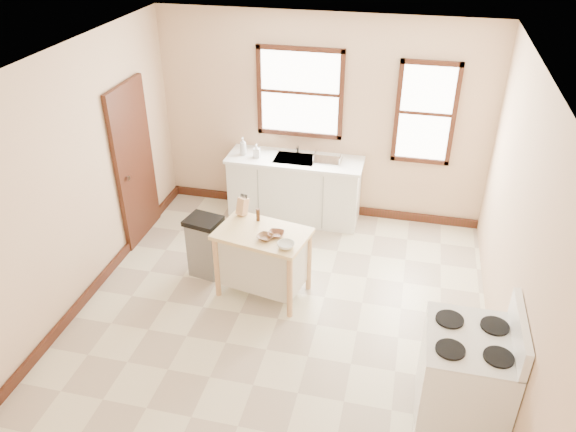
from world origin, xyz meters
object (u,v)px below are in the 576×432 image
object	(u,v)px
kitchen_island	(263,263)
gas_stove	(466,370)
bowl_c	(286,245)
soap_bottle_b	(257,151)
bowl_a	(265,237)
dish_rack	(328,158)
bowl_b	(276,234)
trash_bin	(205,246)
knife_block	(243,207)
soap_bottle_a	(243,146)
pepper_grinder	(258,215)

from	to	relation	value
kitchen_island	gas_stove	world-z (taller)	gas_stove
kitchen_island	bowl_c	bearing A→B (deg)	-24.90
kitchen_island	soap_bottle_b	bearing A→B (deg)	118.70
kitchen_island	bowl_a	distance (m)	0.46
soap_bottle_b	gas_stove	world-z (taller)	gas_stove
dish_rack	bowl_b	world-z (taller)	dish_rack
dish_rack	trash_bin	distance (m)	2.07
knife_block	soap_bottle_b	bearing A→B (deg)	121.83
gas_stove	knife_block	bearing A→B (deg)	145.31
bowl_a	trash_bin	size ratio (longest dim) A/B	0.22
bowl_a	gas_stove	distance (m)	2.45
bowl_a	gas_stove	xyz separation A→B (m)	(2.09, -1.27, -0.22)
soap_bottle_a	bowl_a	distance (m)	2.03
soap_bottle_a	trash_bin	size ratio (longest dim) A/B	0.33
soap_bottle_b	dish_rack	size ratio (longest dim) A/B	0.52
kitchen_island	trash_bin	size ratio (longest dim) A/B	1.30
dish_rack	knife_block	bearing A→B (deg)	-124.85
bowl_a	bowl_c	world-z (taller)	bowl_c
soap_bottle_b	bowl_b	world-z (taller)	soap_bottle_b
kitchen_island	pepper_grinder	bearing A→B (deg)	126.91
pepper_grinder	bowl_b	size ratio (longest dim) A/B	0.85
soap_bottle_a	soap_bottle_b	xyz separation A→B (m)	(0.20, -0.04, -0.03)
soap_bottle_b	bowl_a	world-z (taller)	soap_bottle_b
trash_bin	gas_stove	size ratio (longest dim) A/B	0.62
gas_stove	trash_bin	bearing A→B (deg)	151.46
knife_block	bowl_b	distance (m)	0.61
bowl_b	bowl_c	distance (m)	0.26
soap_bottle_b	kitchen_island	size ratio (longest dim) A/B	0.19
soap_bottle_a	kitchen_island	size ratio (longest dim) A/B	0.25
kitchen_island	bowl_b	xyz separation A→B (m)	(0.17, -0.03, 0.43)
kitchen_island	gas_stove	size ratio (longest dim) A/B	0.81
bowl_a	trash_bin	xyz separation A→B (m)	(-0.84, 0.32, -0.46)
knife_block	bowl_c	distance (m)	0.86
knife_block	bowl_a	xyz separation A→B (m)	(0.39, -0.44, -0.08)
kitchen_island	gas_stove	xyz separation A→B (m)	(2.15, -1.39, 0.21)
kitchen_island	gas_stove	distance (m)	2.57
dish_rack	bowl_c	distance (m)	2.03
bowl_a	bowl_b	xyz separation A→B (m)	(0.10, 0.09, 0.00)
soap_bottle_b	kitchen_island	xyz separation A→B (m)	(0.54, -1.69, -0.60)
kitchen_island	soap_bottle_a	bearing A→B (deg)	124.27
dish_rack	bowl_a	bearing A→B (deg)	-108.43
knife_block	pepper_grinder	bearing A→B (deg)	-0.87
kitchen_island	trash_bin	world-z (taller)	kitchen_island
trash_bin	soap_bottle_a	bearing A→B (deg)	99.96
soap_bottle_b	pepper_grinder	world-z (taller)	soap_bottle_b
trash_bin	gas_stove	world-z (taller)	gas_stove
soap_bottle_a	gas_stove	world-z (taller)	gas_stove
kitchen_island	bowl_c	world-z (taller)	bowl_c
soap_bottle_b	dish_rack	xyz separation A→B (m)	(0.96, 0.10, -0.05)
bowl_b	gas_stove	xyz separation A→B (m)	(1.99, -1.36, -0.22)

